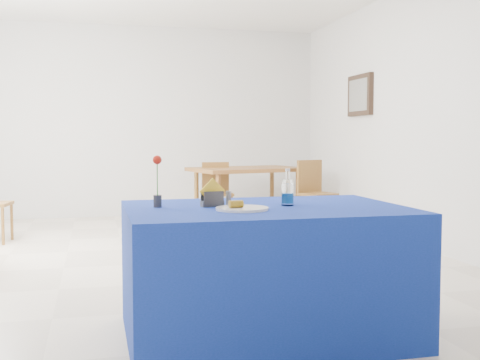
# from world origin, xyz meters

# --- Properties ---
(floor) EXTENTS (7.00, 7.00, 0.00)m
(floor) POSITION_xyz_m (0.00, 0.00, 0.00)
(floor) COLOR beige
(floor) RESTS_ON ground
(room_shell) EXTENTS (7.00, 7.00, 7.00)m
(room_shell) POSITION_xyz_m (0.00, 0.00, 1.75)
(room_shell) COLOR silver
(room_shell) RESTS_ON ground
(picture_frame) EXTENTS (0.06, 0.64, 0.52)m
(picture_frame) POSITION_xyz_m (2.47, 1.60, 1.70)
(picture_frame) COLOR black
(picture_frame) RESTS_ON room_shell
(picture_art) EXTENTS (0.02, 0.52, 0.40)m
(picture_art) POSITION_xyz_m (2.44, 1.60, 1.70)
(picture_art) COLOR #998C66
(picture_art) RESTS_ON room_shell
(plate) EXTENTS (0.29, 0.29, 0.01)m
(plate) POSITION_xyz_m (-0.04, -2.31, 0.77)
(plate) COLOR silver
(plate) RESTS_ON blue_table
(drinking_glass) EXTENTS (0.07, 0.07, 0.13)m
(drinking_glass) POSITION_xyz_m (0.27, -2.16, 0.82)
(drinking_glass) COLOR white
(drinking_glass) RESTS_ON blue_table
(salt_shaker) EXTENTS (0.03, 0.03, 0.08)m
(salt_shaker) POSITION_xyz_m (-0.12, -2.05, 0.80)
(salt_shaker) COLOR gray
(salt_shaker) RESTS_ON blue_table
(pepper_shaker) EXTENTS (0.03, 0.03, 0.08)m
(pepper_shaker) POSITION_xyz_m (-0.07, -2.06, 0.80)
(pepper_shaker) COLOR slate
(pepper_shaker) RESTS_ON blue_table
(blue_table) EXTENTS (1.60, 1.10, 0.76)m
(blue_table) POSITION_xyz_m (0.13, -2.18, 0.38)
(blue_table) COLOR navy
(blue_table) RESTS_ON floor
(water_bottle) EXTENTS (0.06, 0.06, 0.21)m
(water_bottle) POSITION_xyz_m (0.29, -2.10, 0.83)
(water_bottle) COLOR white
(water_bottle) RESTS_ON blue_table
(napkin_holder) EXTENTS (0.15, 0.08, 0.17)m
(napkin_holder) POSITION_xyz_m (-0.17, -2.10, 0.81)
(napkin_holder) COLOR #35353A
(napkin_holder) RESTS_ON blue_table
(rose_vase) EXTENTS (0.05, 0.05, 0.30)m
(rose_vase) POSITION_xyz_m (-0.48, -2.06, 0.91)
(rose_vase) COLOR #29292E
(rose_vase) RESTS_ON blue_table
(oak_table) EXTENTS (1.63, 1.25, 0.76)m
(oak_table) POSITION_xyz_m (1.19, 2.42, 0.68)
(oak_table) COLOR brown
(oak_table) RESTS_ON floor
(chair_bg_left) EXTENTS (0.38, 0.38, 0.83)m
(chair_bg_left) POSITION_xyz_m (0.77, 2.40, 0.48)
(chair_bg_left) COLOR brown
(chair_bg_left) RESTS_ON floor
(chair_bg_right) EXTENTS (0.49, 0.49, 0.87)m
(chair_bg_right) POSITION_xyz_m (1.95, 1.84, 0.50)
(chair_bg_right) COLOR brown
(chair_bg_right) RESTS_ON floor
(banana_pieces) EXTENTS (0.08, 0.05, 0.04)m
(banana_pieces) POSITION_xyz_m (-0.08, -2.32, 0.80)
(banana_pieces) COLOR yellow
(banana_pieces) RESTS_ON plate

